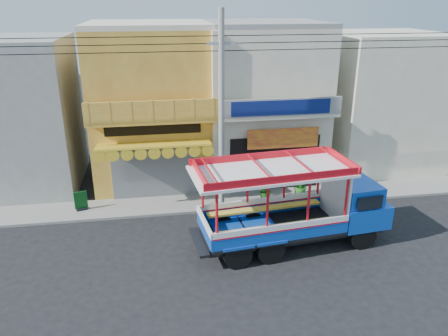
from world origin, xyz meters
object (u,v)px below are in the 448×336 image
Objects in this scene: songthaew_truck at (306,204)px; green_sign at (81,202)px; potted_plant_a at (265,190)px; potted_plant_c at (301,185)px; utility_pole at (225,104)px.

green_sign is at bearing 155.22° from songthaew_truck.
songthaew_truck is 4.21m from potted_plant_a.
songthaew_truck is 8.16× the size of potted_plant_a.
green_sign is 0.83× the size of potted_plant_c.
songthaew_truck is at bearing -53.30° from utility_pole.
utility_pole is 4.92m from potted_plant_a.
potted_plant_c is at bearing -0.50° from green_sign.
utility_pole is 5.91m from potted_plant_c.
utility_pole is at bearing -77.46° from potted_plant_c.
songthaew_truck is 10.32m from green_sign.
green_sign is 8.75m from potted_plant_a.
potted_plant_a is at bearing 97.90° from songthaew_truck.
potted_plant_c is (1.28, 4.20, -1.07)m from songthaew_truck.
songthaew_truck is 8.75× the size of green_sign.
songthaew_truck is at bearing -127.52° from potted_plant_a.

